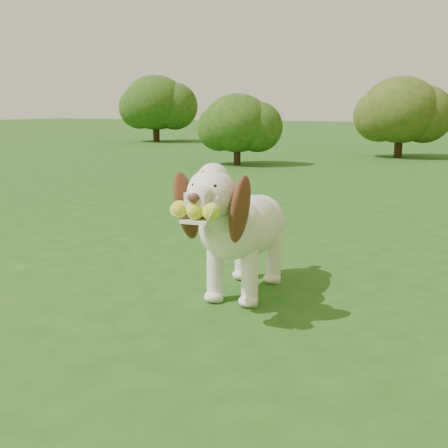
% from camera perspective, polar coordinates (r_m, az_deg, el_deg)
% --- Properties ---
extents(ground, '(80.00, 80.00, 0.00)m').
position_cam_1_polar(ground, '(3.47, 7.42, -6.67)').
color(ground, '#1F4B15').
rests_on(ground, ground).
extents(dog, '(0.50, 1.26, 0.82)m').
position_cam_1_polar(dog, '(3.23, 1.66, 0.07)').
color(dog, white).
rests_on(dog, ground).
extents(shrub_a, '(1.30, 1.30, 1.35)m').
position_cam_1_polar(shrub_a, '(10.85, 1.36, 10.21)').
color(shrub_a, '#382314').
rests_on(shrub_a, ground).
extents(shrub_g, '(2.02, 2.02, 2.09)m').
position_cam_1_polar(shrub_g, '(18.37, -6.97, 12.13)').
color(shrub_g, '#382314').
rests_on(shrub_g, ground).
extents(shrub_b, '(1.69, 1.69, 1.75)m').
position_cam_1_polar(shrub_b, '(13.03, 17.50, 10.98)').
color(shrub_b, '#382314').
rests_on(shrub_b, ground).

